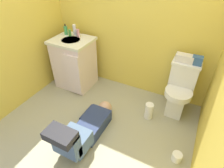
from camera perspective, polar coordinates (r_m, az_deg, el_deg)
name	(u,v)px	position (r m, az deg, el deg)	size (l,w,h in m)	color
ground_plane	(98,124)	(2.60, -4.46, -12.12)	(2.95, 2.97, 0.04)	#9D9A7D
wall_back	(131,13)	(2.75, 5.99, 20.83)	(2.61, 0.08, 2.40)	gold
wall_left	(4,21)	(2.75, -30.13, 16.40)	(0.08, 1.97, 2.40)	gold
toilet	(180,90)	(2.68, 20.01, -1.76)	(0.36, 0.46, 0.75)	silver
vanity_cabinet	(75,63)	(3.09, -11.40, 6.39)	(0.60, 0.53, 0.82)	silver
faucet	(77,33)	(3.01, -10.80, 15.14)	(0.02, 0.02, 0.10)	silver
person_plumber	(84,129)	(2.30, -8.58, -13.59)	(0.39, 1.06, 0.52)	navy
tissue_box	(185,58)	(2.54, 21.39, 7.39)	(0.22, 0.11, 0.10)	silver
toiletry_bag	(197,60)	(2.53, 24.70, 6.58)	(0.12, 0.09, 0.11)	#33598C
soap_dispenser	(66,30)	(3.10, -14.00, 15.72)	(0.06, 0.06, 0.17)	#409854
bottle_green	(70,33)	(3.04, -12.84, 15.08)	(0.04, 0.04, 0.10)	#50A545
bottle_white	(75,30)	(3.02, -11.43, 15.91)	(0.05, 0.05, 0.17)	white
bottle_pink	(78,33)	(2.97, -10.35, 15.11)	(0.04, 0.04, 0.12)	pink
paper_towel_roll	(149,111)	(2.62, 11.21, -8.11)	(0.11, 0.11, 0.24)	white
toilet_paper_roll	(177,157)	(2.33, 19.26, -20.37)	(0.11, 0.11, 0.10)	white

